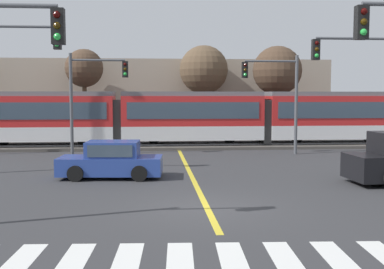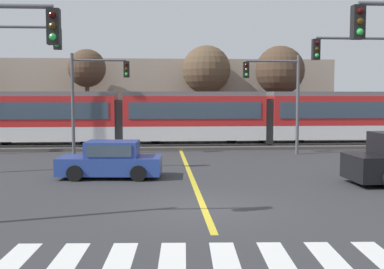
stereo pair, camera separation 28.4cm
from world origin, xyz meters
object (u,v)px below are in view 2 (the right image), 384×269
Objects in this scene: traffic_light_far_right at (279,89)px; traffic_light_far_left at (92,88)px; light_rail_tram at (194,116)px; bare_tree_east at (206,70)px; bare_tree_far_east at (280,71)px; sedan_crossing at (111,161)px; traffic_light_mid_right at (372,77)px; bare_tree_west at (87,69)px.

traffic_light_far_left is at bearing 178.39° from traffic_light_far_right.
light_rail_tram is at bearing 33.18° from traffic_light_far_left.
light_rail_tram is at bearing -103.37° from bare_tree_east.
bare_tree_east is at bearing 107.05° from traffic_light_far_right.
light_rail_tram is 3.98× the size of bare_tree_far_east.
traffic_light_far_right reaches higher than sedan_crossing.
sedan_crossing is at bearing -175.28° from traffic_light_mid_right.
traffic_light_far_right is at bearing 38.91° from sedan_crossing.
traffic_light_far_left is at bearing 153.78° from traffic_light_mid_right.
bare_tree_far_east is at bearing -4.29° from bare_tree_west.
bare_tree_far_east reaches higher than traffic_light_mid_right.
light_rail_tram reaches higher than sedan_crossing.
light_rail_tram is 4.47× the size of traffic_light_mid_right.
bare_tree_east is at bearing 2.96° from bare_tree_west.
bare_tree_west is (-14.78, 15.86, 1.13)m from traffic_light_mid_right.
traffic_light_mid_right is 21.71m from bare_tree_west.
bare_tree_far_east is (14.39, -1.08, -0.14)m from bare_tree_west.
light_rail_tram is 6.41m from traffic_light_far_right.
sedan_crossing is 18.76m from bare_tree_east.
traffic_light_mid_right reaches higher than traffic_light_far_right.
light_rail_tram is 12.78m from traffic_light_mid_right.
bare_tree_west is at bearing 101.19° from sedan_crossing.
bare_tree_far_east is (5.36, -1.55, -0.12)m from bare_tree_east.
bare_tree_west reaches higher than traffic_light_far_left.
light_rail_tram is at bearing -35.84° from bare_tree_west.
traffic_light_mid_right is at bearing -70.59° from bare_tree_east.
traffic_light_far_right is 9.01m from bare_tree_far_east.
light_rail_tram is 6.49× the size of sedan_crossing.
traffic_light_mid_right is (2.64, -6.17, 0.44)m from traffic_light_far_right.
sedan_crossing is at bearing -108.27° from bare_tree_east.
bare_tree_east reaches higher than traffic_light_far_left.
sedan_crossing is 0.76× the size of traffic_light_far_left.
light_rail_tram is 3.89× the size of bare_tree_east.
bare_tree_east reaches higher than light_rail_tram.
bare_tree_east is (-3.11, 10.16, 1.55)m from traffic_light_far_right.
traffic_light_mid_right is 0.92× the size of bare_tree_west.
bare_tree_far_east reaches higher than traffic_light_far_left.
bare_tree_east reaches higher than traffic_light_mid_right.
sedan_crossing is 0.69× the size of traffic_light_mid_right.
bare_tree_far_east is at bearing -16.09° from bare_tree_east.
sedan_crossing is 0.61× the size of bare_tree_far_east.
traffic_light_mid_right reaches higher than sedan_crossing.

